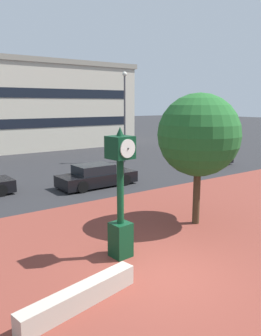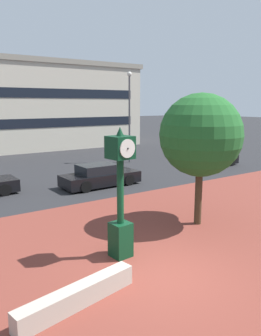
# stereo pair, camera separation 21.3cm
# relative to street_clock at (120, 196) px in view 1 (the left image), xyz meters

# --- Properties ---
(ground_plane) EXTENTS (200.00, 200.00, 0.00)m
(ground_plane) POSITION_rel_street_clock_xyz_m (0.32, -1.64, -1.94)
(ground_plane) COLOR #262628
(plaza_brick_paving) EXTENTS (44.00, 11.47, 0.01)m
(plaza_brick_paving) POSITION_rel_street_clock_xyz_m (0.32, 0.09, -1.94)
(plaza_brick_paving) COLOR brown
(plaza_brick_paving) RESTS_ON ground
(planter_wall) EXTENTS (3.22, 1.00, 0.50)m
(planter_wall) POSITION_rel_street_clock_xyz_m (-2.24, -1.64, -1.69)
(planter_wall) COLOR #ADA393
(planter_wall) RESTS_ON ground
(street_clock) EXTENTS (0.72, 0.78, 4.01)m
(street_clock) POSITION_rel_street_clock_xyz_m (0.00, 0.00, 0.00)
(street_clock) COLOR #0C381E
(street_clock) RESTS_ON ground
(plaza_tree) EXTENTS (3.38, 3.15, 5.07)m
(plaza_tree) POSITION_rel_street_clock_xyz_m (4.23, 0.82, 1.48)
(plaza_tree) COLOR #42301E
(plaza_tree) RESTS_ON ground
(car_street_near) EXTENTS (4.57, 1.94, 1.28)m
(car_street_near) POSITION_rel_street_clock_xyz_m (3.90, 8.31, -1.37)
(car_street_near) COLOR black
(car_street_near) RESTS_ON ground
(car_street_distant) EXTENTS (4.34, 2.00, 1.28)m
(car_street_distant) POSITION_rel_street_clock_xyz_m (13.96, 8.98, -1.37)
(car_street_distant) COLOR black
(car_street_distant) RESTS_ON ground
(street_lamp_post) EXTENTS (0.36, 0.36, 7.11)m
(street_lamp_post) POSITION_rel_street_clock_xyz_m (9.83, 14.03, 2.37)
(street_lamp_post) COLOR #4C4C51
(street_lamp_post) RESTS_ON ground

